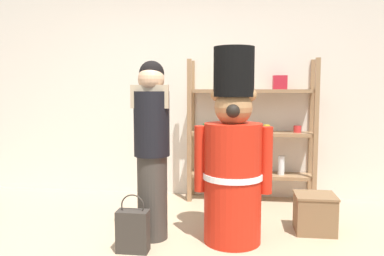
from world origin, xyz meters
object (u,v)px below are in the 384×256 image
shopping_bag (133,230)px  person_shopper (152,145)px  display_crate (315,213)px  merchandise_shelf (251,130)px  teddy_bear_guard (233,160)px

shopping_bag → person_shopper: bearing=73.0°
person_shopper → display_crate: 1.65m
merchandise_shelf → display_crate: 1.33m
teddy_bear_guard → person_shopper: teddy_bear_guard is taller
teddy_bear_guard → person_shopper: 0.72m
merchandise_shelf → display_crate: merchandise_shelf is taller
teddy_bear_guard → display_crate: 0.99m
merchandise_shelf → teddy_bear_guard: bearing=-98.1°
display_crate → teddy_bear_guard: bearing=-156.9°
merchandise_shelf → person_shopper: (-0.90, -1.33, -0.01)m
teddy_bear_guard → shopping_bag: 1.02m
merchandise_shelf → person_shopper: size_ratio=1.07×
shopping_bag → merchandise_shelf: bearing=58.8°
person_shopper → display_crate: (1.47, 0.34, -0.67)m
person_shopper → display_crate: size_ratio=4.27×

